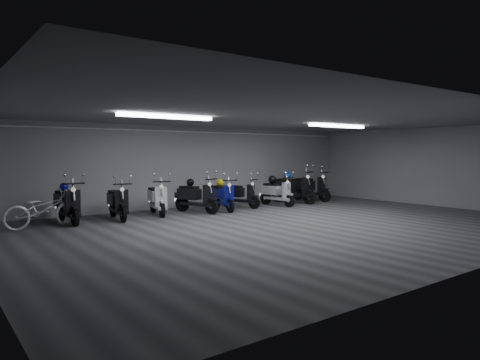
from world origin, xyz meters
TOP-DOWN VIEW (x-y plane):
  - floor at (0.00, 0.00)m, footprint 14.00×10.00m
  - ceiling at (0.00, 0.00)m, footprint 14.00×10.00m
  - back_wall at (0.00, 5.00)m, footprint 14.00×0.01m
  - right_wall at (7.00, 0.00)m, footprint 0.01×10.00m
  - fluor_strip_left at (-3.00, 1.00)m, footprint 2.40×0.18m
  - fluor_strip_right at (3.00, 1.00)m, footprint 2.40×0.18m
  - conduit at (0.00, 4.92)m, footprint 13.60×0.05m
  - scooter_0 at (-4.57, 3.74)m, footprint 0.66×1.86m
  - scooter_1 at (-3.24, 3.61)m, footprint 0.78×1.79m
  - scooter_2 at (-1.94, 3.76)m, footprint 0.95×1.84m
  - scooter_3 at (-0.73, 3.47)m, footprint 1.17×1.90m
  - scooter_4 at (0.23, 3.40)m, footprint 0.87×1.78m
  - scooter_5 at (1.13, 3.64)m, footprint 1.10×1.73m
  - scooter_6 at (2.53, 3.34)m, footprint 0.75×1.75m
  - scooter_7 at (3.54, 3.55)m, footprint 1.27×2.08m
  - scooter_8 at (4.71, 3.80)m, footprint 0.98×1.97m
  - bicycle at (-5.27, 3.34)m, footprint 1.87×0.77m
  - helmet_0 at (0.27, 3.64)m, footprint 0.24×0.24m
  - helmet_1 at (-0.82, 3.70)m, footprint 0.24×0.24m
  - helmet_2 at (-4.58, 4.00)m, footprint 0.23×0.23m
  - helmet_3 at (2.50, 3.58)m, footprint 0.29×0.29m
  - helmet_4 at (3.45, 3.81)m, footprint 0.28×0.28m

SIDE VIEW (x-z plane):
  - floor at x=0.00m, z-range -0.01..0.00m
  - bicycle at x=-5.27m, z-range 0.00..1.19m
  - scooter_5 at x=1.13m, z-range 0.00..1.22m
  - scooter_6 at x=2.53m, z-range 0.00..1.26m
  - scooter_4 at x=0.23m, z-range 0.00..1.27m
  - scooter_1 at x=-3.24m, z-range 0.00..1.29m
  - scooter_2 at x=-1.94m, z-range 0.00..1.31m
  - scooter_3 at x=-0.73m, z-range 0.00..1.34m
  - scooter_0 at x=-4.57m, z-range 0.00..1.37m
  - scooter_8 at x=4.71m, z-range 0.00..1.41m
  - scooter_7 at x=3.54m, z-range 0.00..1.47m
  - helmet_0 at x=0.27m, z-range 0.79..1.03m
  - helmet_3 at x=2.50m, z-range 0.78..1.07m
  - helmet_1 at x=-0.82m, z-range 0.83..1.07m
  - helmet_2 at x=-4.58m, z-range 0.85..1.08m
  - helmet_4 at x=3.45m, z-range 0.91..1.19m
  - back_wall at x=0.00m, z-range 0.00..2.80m
  - right_wall at x=7.00m, z-range 0.00..2.80m
  - conduit at x=0.00m, z-range 2.59..2.65m
  - fluor_strip_left at x=-3.00m, z-range 2.70..2.78m
  - fluor_strip_right at x=3.00m, z-range 2.70..2.78m
  - ceiling at x=0.00m, z-range 2.80..2.81m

